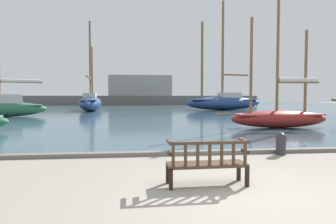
% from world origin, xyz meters
% --- Properties ---
extents(ground_plane, '(160.00, 160.00, 0.00)m').
position_xyz_m(ground_plane, '(0.00, 0.00, 0.00)').
color(ground_plane, gray).
extents(harbor_water, '(100.00, 80.00, 0.08)m').
position_xyz_m(harbor_water, '(0.00, 44.00, 0.04)').
color(harbor_water, '#385666').
rests_on(harbor_water, ground).
extents(quay_edge_kerb, '(40.00, 0.30, 0.12)m').
position_xyz_m(quay_edge_kerb, '(0.00, 3.85, 0.06)').
color(quay_edge_kerb, slate).
rests_on(quay_edge_kerb, ground).
extents(park_bench, '(1.61, 0.56, 0.92)m').
position_xyz_m(park_bench, '(-0.52, 0.66, 0.47)').
color(park_bench, black).
rests_on(park_bench, ground).
extents(sailboat_outer_port, '(7.05, 3.78, 10.23)m').
position_xyz_m(sailboat_outer_port, '(-12.87, 21.22, 0.94)').
color(sailboat_outer_port, '#2D6647').
rests_on(sailboat_outer_port, harbor_water).
extents(sailboat_far_port, '(6.25, 1.69, 7.40)m').
position_xyz_m(sailboat_far_port, '(5.92, 10.42, 0.74)').
color(sailboat_far_port, maroon).
rests_on(sailboat_far_port, harbor_water).
extents(sailboat_mid_port, '(3.05, 9.37, 10.72)m').
position_xyz_m(sailboat_mid_port, '(-7.21, 31.66, 1.11)').
color(sailboat_mid_port, navy).
rests_on(sailboat_mid_port, harbor_water).
extents(sailboat_mid_starboard, '(10.86, 5.35, 13.68)m').
position_xyz_m(sailboat_mid_starboard, '(9.42, 31.96, 1.22)').
color(sailboat_mid_starboard, navy).
rests_on(sailboat_mid_starboard, harbor_water).
extents(mooring_bollard, '(0.33, 0.33, 0.68)m').
position_xyz_m(mooring_bollard, '(2.51, 3.53, 0.37)').
color(mooring_bollard, '#2D2D33').
rests_on(mooring_bollard, ground).
extents(far_breakwater, '(47.43, 2.40, 6.15)m').
position_xyz_m(far_breakwater, '(-0.23, 56.57, 1.98)').
color(far_breakwater, '#66605B').
rests_on(far_breakwater, ground).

